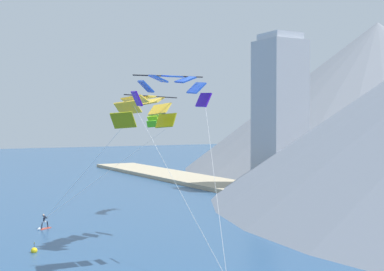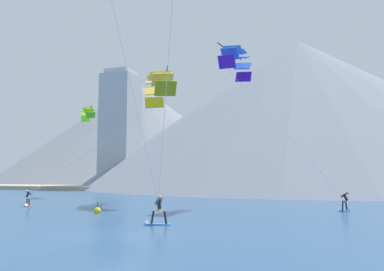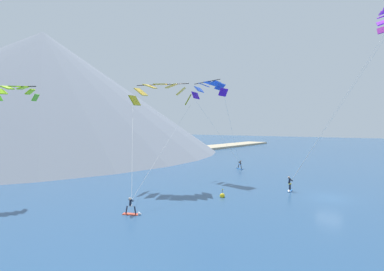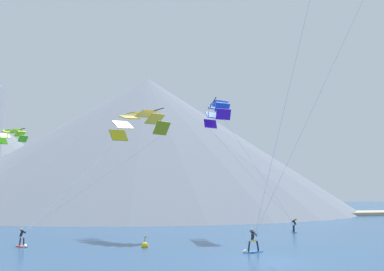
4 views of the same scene
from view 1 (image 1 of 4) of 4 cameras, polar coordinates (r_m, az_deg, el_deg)
name	(u,v)px [view 1 (image 1 of 4)]	position (r m, az deg, el deg)	size (l,w,h in m)	color
kitesurfer_mid_center	(43,225)	(59.02, -15.62, -9.19)	(1.19, 1.72, 1.63)	#E54C33
parafoil_kite_near_trail	(172,87)	(41.65, -2.18, 5.16)	(10.12, 6.39, 13.67)	#4212B5
parafoil_kite_mid_center	(144,108)	(50.47, -5.10, 2.91)	(13.56, 10.77, 12.53)	#8C8F0E
parafoil_kite_distant_high_outer	(157,118)	(67.01, -3.75, 1.83)	(4.07, 4.12, 1.79)	#4CBD1B
race_marker_buoy	(34,251)	(49.06, -16.49, -11.69)	(0.56, 0.56, 1.02)	yellow
shore_building_harbour_front	(379,189)	(72.58, 19.34, -5.42)	(5.30, 5.82, 5.41)	#A89E8E
highrise_tower	(280,113)	(91.13, 9.35, 2.40)	(7.00, 7.00, 26.15)	#A8ADB7
mountain_peak_central_summit	(377,96)	(135.55, 19.14, 4.00)	(92.18, 92.18, 35.20)	gray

